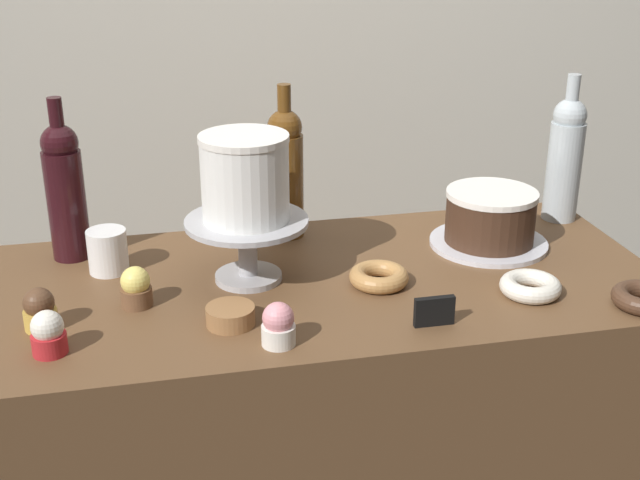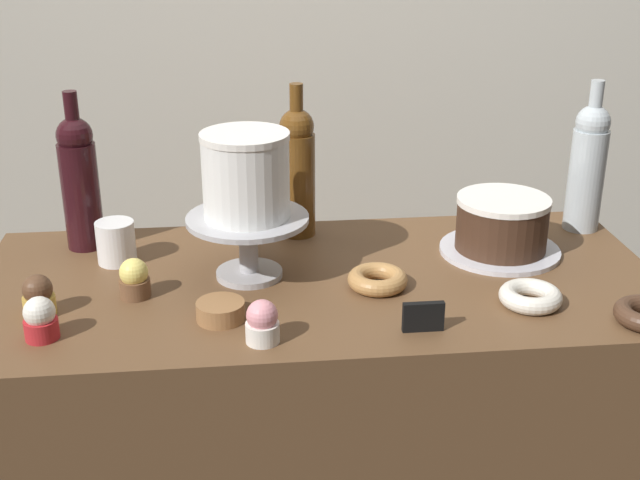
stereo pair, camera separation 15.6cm
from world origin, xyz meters
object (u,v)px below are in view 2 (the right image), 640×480
object	(u,v)px
wine_bottle_clear	(588,165)
wine_bottle_amber	(297,170)
cake_stand_pedestal	(248,236)
cupcake_lemon	(134,279)
chocolate_round_cake	(502,223)
cupcake_chocolate	(38,296)
donut_sugar	(530,296)
wine_bottle_dark_red	(80,180)
white_layer_cake	(246,175)
coffee_cup_ceramic	(116,242)
cookie_stack	(221,311)
cupcake_strawberry	(262,323)
cupcake_vanilla	(40,319)
donut_maple	(378,279)
price_sign_chalkboard	(423,317)

from	to	relation	value
wine_bottle_clear	wine_bottle_amber	bearing A→B (deg)	176.85
cake_stand_pedestal	cupcake_lemon	distance (m)	0.22
wine_bottle_amber	chocolate_round_cake	bearing A→B (deg)	-20.07
cupcake_chocolate	donut_sugar	xyz separation A→B (m)	(0.86, -0.06, -0.02)
cake_stand_pedestal	wine_bottle_dark_red	distance (m)	0.38
wine_bottle_amber	donut_sugar	distance (m)	0.56
white_layer_cake	coffee_cup_ceramic	xyz separation A→B (m)	(-0.26, 0.09, -0.16)
cupcake_lemon	cupcake_chocolate	size ratio (longest dim) A/B	1.00
cookie_stack	wine_bottle_dark_red	bearing A→B (deg)	128.02
cupcake_chocolate	wine_bottle_dark_red	bearing A→B (deg)	83.31
donut_sugar	wine_bottle_amber	bearing A→B (deg)	135.37
cupcake_strawberry	cupcake_vanilla	size ratio (longest dim) A/B	1.00
wine_bottle_clear	cupcake_chocolate	bearing A→B (deg)	-165.19
donut_maple	white_layer_cake	bearing A→B (deg)	162.47
cupcake_lemon	donut_sugar	world-z (taller)	cupcake_lemon
cake_stand_pedestal	donut_sugar	xyz separation A→B (m)	(0.49, -0.17, -0.07)
wine_bottle_amber	wine_bottle_clear	distance (m)	0.62
chocolate_round_cake	donut_maple	world-z (taller)	chocolate_round_cake
cupcake_vanilla	cake_stand_pedestal	bearing A→B (deg)	30.62
cupcake_lemon	cookie_stack	distance (m)	0.19
cupcake_lemon	cupcake_chocolate	distance (m)	0.17
chocolate_round_cake	cupcake_chocolate	world-z (taller)	chocolate_round_cake
cupcake_strawberry	price_sign_chalkboard	xyz separation A→B (m)	(0.27, 0.01, -0.01)
cake_stand_pedestal	donut_sugar	world-z (taller)	cake_stand_pedestal
chocolate_round_cake	coffee_cup_ceramic	size ratio (longest dim) A/B	2.20
wine_bottle_clear	coffee_cup_ceramic	world-z (taller)	wine_bottle_clear
wine_bottle_amber	donut_maple	distance (m)	0.33
chocolate_round_cake	donut_maple	distance (m)	0.31
cake_stand_pedestal	wine_bottle_clear	size ratio (longest dim) A/B	0.71
cupcake_lemon	donut_sugar	size ratio (longest dim) A/B	0.66
cake_stand_pedestal	price_sign_chalkboard	bearing A→B (deg)	-41.11
cake_stand_pedestal	wine_bottle_clear	xyz separation A→B (m)	(0.73, 0.17, 0.06)
chocolate_round_cake	wine_bottle_amber	size ratio (longest dim) A/B	0.57
cupcake_chocolate	coffee_cup_ceramic	xyz separation A→B (m)	(0.11, 0.21, 0.01)
wine_bottle_amber	donut_maple	world-z (taller)	wine_bottle_amber
wine_bottle_clear	wine_bottle_dark_red	bearing A→B (deg)	179.36
wine_bottle_amber	cookie_stack	distance (m)	0.43
chocolate_round_cake	wine_bottle_dark_red	distance (m)	0.86
wine_bottle_dark_red	cupcake_chocolate	distance (m)	0.32
chocolate_round_cake	cupcake_vanilla	distance (m)	0.90
wine_bottle_amber	cupcake_chocolate	world-z (taller)	wine_bottle_amber
donut_maple	cookie_stack	size ratio (longest dim) A/B	1.33
wine_bottle_clear	cupcake_chocolate	size ratio (longest dim) A/B	4.38
wine_bottle_dark_red	donut_maple	bearing A→B (deg)	-24.51
wine_bottle_dark_red	cupcake_chocolate	bearing A→B (deg)	-96.69
coffee_cup_ceramic	wine_bottle_amber	bearing A→B (deg)	16.82
cupcake_lemon	wine_bottle_clear	bearing A→B (deg)	14.22
cake_stand_pedestal	cookie_stack	world-z (taller)	cake_stand_pedestal
cupcake_strawberry	donut_maple	world-z (taller)	cupcake_strawberry
chocolate_round_cake	cupcake_strawberry	distance (m)	0.59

